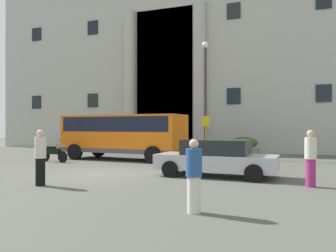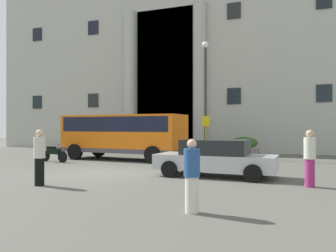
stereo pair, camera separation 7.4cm
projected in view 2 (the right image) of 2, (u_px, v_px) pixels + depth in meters
name	position (u px, v px, depth m)	size (l,w,h in m)	color
ground_plane	(102.00, 175.00, 13.82)	(80.00, 64.00, 0.12)	#51524A
office_building_facade	(209.00, 42.00, 30.15)	(37.16, 9.74, 18.67)	#A8ABA1
orange_minibus	(123.00, 133.00, 19.68)	(7.29, 2.90, 2.55)	orange
bus_stop_sign	(206.00, 132.00, 19.94)	(0.44, 0.08, 2.50)	olive
hedge_planter_east	(67.00, 142.00, 26.82)	(1.40, 0.75, 1.38)	gray
hedge_planter_far_west	(112.00, 142.00, 25.29)	(1.57, 0.86, 1.51)	gray
hedge_planter_far_east	(244.00, 147.00, 22.23)	(1.85, 0.76, 1.23)	#715F5F
parked_estate_mid	(215.00, 158.00, 13.07)	(4.54, 2.05, 1.40)	#B0B6BA
motorcycle_near_kerb	(192.00, 158.00, 15.96)	(2.06, 0.62, 0.89)	black
motorcycle_far_end	(53.00, 153.00, 18.46)	(1.91, 0.55, 0.89)	black
pedestrian_woman_dark_dress	(310.00, 158.00, 10.80)	(0.36, 0.36, 1.79)	#9C286A
pedestrian_child_trailing	(192.00, 176.00, 7.56)	(0.36, 0.36, 1.62)	beige
pedestrian_woman_with_bag	(39.00, 157.00, 11.05)	(0.36, 0.36, 1.80)	black
lamppost_plaza_centre	(205.00, 89.00, 21.11)	(0.40, 0.40, 7.11)	#353131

